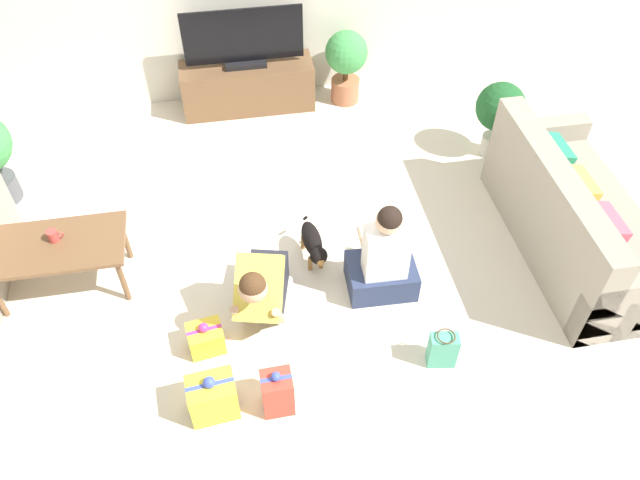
{
  "coord_description": "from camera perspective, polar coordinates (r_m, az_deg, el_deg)",
  "views": [
    {
      "loc": [
        -0.19,
        -3.3,
        3.82
      ],
      "look_at": [
        0.37,
        -0.14,
        0.45
      ],
      "focal_mm": 35.0,
      "sensor_mm": 36.0,
      "label": 1
    }
  ],
  "objects": [
    {
      "name": "sofa_right",
      "position": [
        5.39,
        22.15,
        1.72
      ],
      "size": [
        0.84,
        1.92,
        0.88
      ],
      "rotation": [
        0.0,
        0.0,
        1.57
      ],
      "color": "gray",
      "rests_on": "ground_plane"
    },
    {
      "name": "person_sitting",
      "position": [
        4.71,
        5.83,
        -1.9
      ],
      "size": [
        0.53,
        0.49,
        0.89
      ],
      "rotation": [
        0.0,
        0.0,
        3.11
      ],
      "color": "#283351",
      "rests_on": "ground_plane"
    },
    {
      "name": "ground_plane",
      "position": [
        5.05,
        -4.4,
        -2.94
      ],
      "size": [
        16.0,
        16.0,
        0.0
      ],
      "primitive_type": "plane",
      "color": "beige"
    },
    {
      "name": "potted_plant_back_right",
      "position": [
        6.64,
        2.41,
        16.08
      ],
      "size": [
        0.43,
        0.43,
        0.78
      ],
      "color": "#A36042",
      "rests_on": "ground_plane"
    },
    {
      "name": "gift_bag_a",
      "position": [
        4.49,
        11.16,
        -9.81
      ],
      "size": [
        0.21,
        0.15,
        0.32
      ],
      "rotation": [
        0.0,
        0.0,
        -0.16
      ],
      "color": "#4CA384",
      "rests_on": "ground_plane"
    },
    {
      "name": "tv_console",
      "position": [
        6.69,
        -6.61,
        13.79
      ],
      "size": [
        1.34,
        0.42,
        0.5
      ],
      "color": "brown",
      "rests_on": "ground_plane"
    },
    {
      "name": "gift_box_a",
      "position": [
        4.59,
        -10.39,
        -8.82
      ],
      "size": [
        0.27,
        0.24,
        0.27
      ],
      "rotation": [
        0.0,
        0.0,
        0.15
      ],
      "color": "yellow",
      "rests_on": "ground_plane"
    },
    {
      "name": "coffee_table",
      "position": [
        5.04,
        -22.99,
        -0.78
      ],
      "size": [
        1.03,
        0.57,
        0.46
      ],
      "color": "brown",
      "rests_on": "ground_plane"
    },
    {
      "name": "potted_plant_corner_right",
      "position": [
        6.09,
        16.11,
        11.35
      ],
      "size": [
        0.45,
        0.45,
        0.76
      ],
      "color": "beige",
      "rests_on": "ground_plane"
    },
    {
      "name": "mug",
      "position": [
        5.01,
        -23.19,
        0.37
      ],
      "size": [
        0.12,
        0.08,
        0.09
      ],
      "color": "#B23D38",
      "rests_on": "coffee_table"
    },
    {
      "name": "dog",
      "position": [
        4.95,
        -0.62,
        -0.32
      ],
      "size": [
        0.18,
        0.57,
        0.33
      ],
      "rotation": [
        0.0,
        0.0,
        0.08
      ],
      "color": "black",
      "rests_on": "ground_plane"
    },
    {
      "name": "gift_box_b",
      "position": [
        4.21,
        -3.91,
        -13.72
      ],
      "size": [
        0.21,
        0.19,
        0.4
      ],
      "rotation": [
        0.0,
        0.0,
        0.02
      ],
      "color": "red",
      "rests_on": "ground_plane"
    },
    {
      "name": "gift_box_c",
      "position": [
        4.26,
        -9.78,
        -13.97
      ],
      "size": [
        0.33,
        0.26,
        0.39
      ],
      "rotation": [
        0.0,
        0.0,
        0.1
      ],
      "color": "yellow",
      "rests_on": "ground_plane"
    },
    {
      "name": "person_kneeling",
      "position": [
        4.52,
        -5.35,
        -4.27
      ],
      "size": [
        0.49,
        0.8,
        0.77
      ],
      "rotation": [
        0.0,
        0.0,
        -0.25
      ],
      "color": "#23232D",
      "rests_on": "ground_plane"
    },
    {
      "name": "tv",
      "position": [
        6.43,
        -7.0,
        17.59
      ],
      "size": [
        1.18,
        0.2,
        0.59
      ],
      "color": "black",
      "rests_on": "tv_console"
    }
  ]
}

